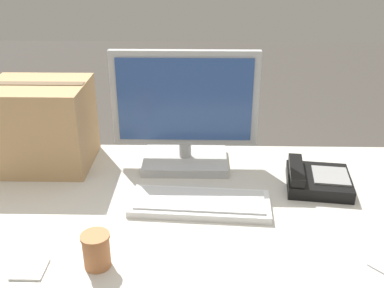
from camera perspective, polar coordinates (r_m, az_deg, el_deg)
monitor at (r=1.61m, az=-0.89°, el=3.44°), size 0.52×0.23×0.43m
keyboard at (r=1.43m, az=1.01°, el=-7.50°), size 0.45×0.19×0.03m
desk_phone at (r=1.59m, az=15.49°, el=-4.36°), size 0.23×0.23×0.07m
paper_cup_left at (r=1.20m, az=-12.05°, el=-13.06°), size 0.08×0.08×0.10m
cardboard_box at (r=1.72m, az=-18.57°, el=2.32°), size 0.35×0.29×0.31m
sticky_note_pad at (r=1.26m, az=-19.90°, el=-14.75°), size 0.08×0.08×0.01m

